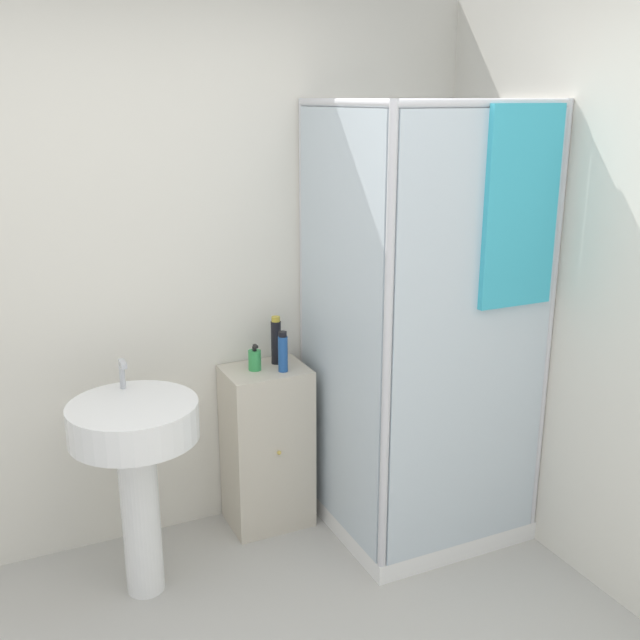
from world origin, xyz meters
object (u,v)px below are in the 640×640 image
soap_dispenser (255,360)px  sink (136,451)px  shampoo_bottle_tall_black (276,341)px  shampoo_bottle_blue (283,352)px

soap_dispenser → sink: bearing=-155.0°
sink → shampoo_bottle_tall_black: size_ratio=4.24×
shampoo_bottle_tall_black → shampoo_bottle_blue: bearing=-96.0°
sink → shampoo_bottle_blue: size_ratio=5.13×
sink → soap_dispenser: (0.63, 0.29, 0.20)m
shampoo_bottle_tall_black → sink: bearing=-156.1°
soap_dispenser → shampoo_bottle_tall_black: (0.13, 0.04, 0.06)m
shampoo_bottle_blue → soap_dispenser: bearing=147.4°
sink → soap_dispenser: bearing=25.0°
sink → shampoo_bottle_blue: 0.81m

